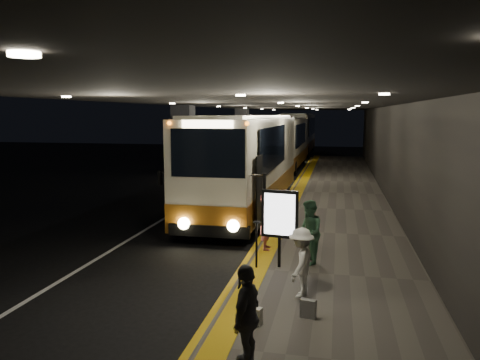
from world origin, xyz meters
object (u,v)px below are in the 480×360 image
(coach_third, at_px, (298,135))
(info_sign, at_px, (280,215))
(passenger_waiting_green, at_px, (309,232))
(bag_polka, at_px, (308,309))
(passenger_boarding, at_px, (267,222))
(passenger_waiting_white, at_px, (301,263))
(passenger_waiting_grey, at_px, (247,316))
(stanchion_post, at_px, (257,245))
(coach_main, at_px, (247,166))
(bag_plain, at_px, (255,316))
(coach_second, at_px, (285,145))

(coach_third, xyz_separation_m, info_sign, (2.55, -35.69, -0.41))
(passenger_waiting_green, distance_m, bag_polka, 3.41)
(passenger_boarding, relative_size, bag_polka, 4.46)
(passenger_waiting_white, height_order, passenger_waiting_grey, passenger_waiting_grey)
(passenger_waiting_grey, bearing_deg, stanchion_post, -164.52)
(info_sign, bearing_deg, bag_polka, -63.03)
(coach_main, bearing_deg, bag_plain, -77.28)
(coach_second, distance_m, bag_polka, 25.88)
(bag_polka, distance_m, stanchion_post, 3.12)
(passenger_boarding, distance_m, info_sign, 1.68)
(passenger_boarding, distance_m, passenger_waiting_green, 1.66)
(coach_third, height_order, stanchion_post, coach_third)
(bag_polka, distance_m, bag_plain, 1.07)
(passenger_waiting_green, distance_m, passenger_waiting_white, 2.29)
(coach_main, bearing_deg, passenger_waiting_grey, -78.04)
(passenger_waiting_green, distance_m, bag_plain, 3.96)
(coach_main, relative_size, stanchion_post, 10.42)
(passenger_waiting_grey, bearing_deg, passenger_waiting_green, -179.17)
(passenger_waiting_grey, xyz_separation_m, bag_polka, (0.82, 1.96, -0.64))
(passenger_waiting_white, xyz_separation_m, passenger_waiting_grey, (-0.60, -3.01, 0.07))
(bag_polka, bearing_deg, stanchion_post, 118.65)
(passenger_waiting_grey, bearing_deg, bag_plain, -167.45)
(coach_main, distance_m, info_sign, 8.10)
(coach_third, relative_size, bag_plain, 38.47)
(info_sign, bearing_deg, passenger_waiting_grey, -79.51)
(bag_plain, bearing_deg, passenger_waiting_grey, -84.92)
(bag_polka, bearing_deg, passenger_waiting_green, 93.56)
(passenger_waiting_green, height_order, stanchion_post, passenger_waiting_green)
(coach_second, xyz_separation_m, passenger_boarding, (1.90, -21.22, -0.78))
(info_sign, xyz_separation_m, stanchion_post, (-0.56, -0.19, -0.75))
(passenger_waiting_grey, xyz_separation_m, bag_plain, (-0.13, 1.47, -0.66))
(passenger_waiting_white, bearing_deg, coach_second, -161.22)
(bag_polka, relative_size, stanchion_post, 0.31)
(passenger_waiting_green, relative_size, passenger_waiting_grey, 1.02)
(passenger_boarding, height_order, info_sign, info_sign)
(coach_main, relative_size, passenger_waiting_grey, 7.58)
(passenger_waiting_grey, xyz_separation_m, info_sign, (-0.10, 4.86, 0.52))
(passenger_waiting_green, xyz_separation_m, passenger_waiting_grey, (-0.62, -5.30, -0.02))
(stanchion_post, bearing_deg, coach_second, 94.75)
(coach_third, xyz_separation_m, passenger_waiting_grey, (2.65, -40.55, -0.93))
(bag_plain, xyz_separation_m, info_sign, (0.03, 3.39, 1.19))
(passenger_boarding, bearing_deg, coach_second, -1.40)
(coach_main, height_order, info_sign, coach_main)
(bag_polka, bearing_deg, coach_second, 97.53)
(passenger_waiting_grey, relative_size, bag_plain, 5.02)
(coach_main, xyz_separation_m, passenger_waiting_green, (3.05, -7.31, -0.87))
(coach_main, xyz_separation_m, passenger_waiting_grey, (2.43, -12.61, -0.89))
(info_sign, bearing_deg, passenger_boarding, 119.77)
(coach_third, relative_size, passenger_waiting_grey, 7.66)
(passenger_waiting_grey, height_order, bag_plain, passenger_waiting_grey)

